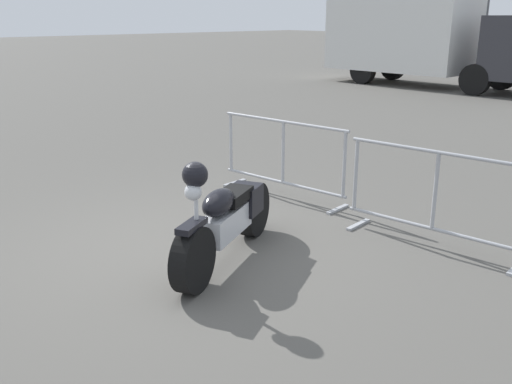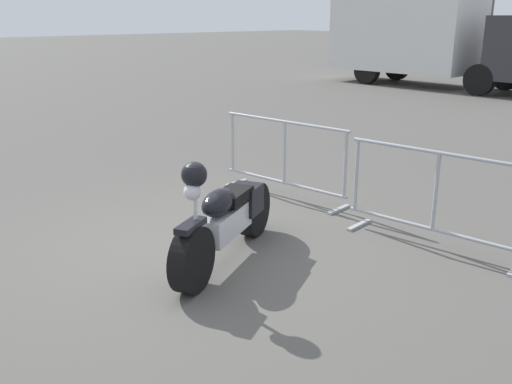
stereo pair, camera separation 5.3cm
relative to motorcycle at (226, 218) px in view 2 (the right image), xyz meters
The scene contains 6 objects.
ground_plane 0.72m from the motorcycle, 158.36° to the right, with size 120.00×120.00×0.00m, color #54514C.
motorcycle is the anchor object (origin of this frame).
crowd_barrier_near 2.25m from the motorcycle, 121.60° to the left, with size 2.06×0.69×1.07m.
crowd_barrier_far 2.25m from the motorcycle, 58.40° to the left, with size 2.06×0.69×1.07m.
box_truck 16.09m from the motorcycle, 116.81° to the left, with size 7.80×2.63×2.98m.
parked_car_black 23.98m from the motorcycle, 115.16° to the left, with size 2.41×4.67×1.51m.
Camera 2 is at (4.85, -3.09, 2.44)m, focal length 40.00 mm.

